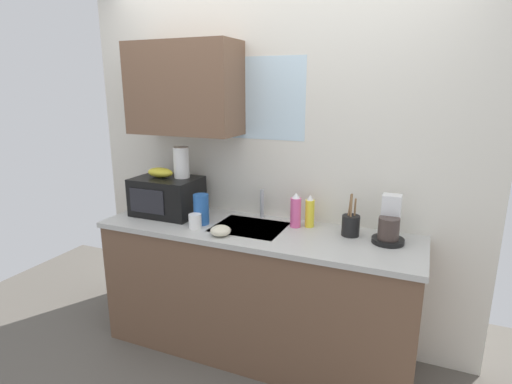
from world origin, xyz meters
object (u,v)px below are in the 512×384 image
microwave (167,196)px  utensil_crock (351,225)px  dish_soap_bottle_pink (296,211)px  coffee_maker (389,225)px  mug_white (195,221)px  banana_bunch (160,172)px  small_bowl (221,231)px  paper_towel_roll (181,163)px  cereal_canister (201,209)px  dish_soap_bottle_yellow (310,212)px

microwave → utensil_crock: 1.32m
utensil_crock → dish_soap_bottle_pink: bearing=176.6°
microwave → utensil_crock: utensil_crock is taller
coffee_maker → mug_white: coffee_maker is taller
banana_bunch → coffee_maker: size_ratio=0.71×
banana_bunch → utensil_crock: (1.36, 0.07, -0.24)m
microwave → dish_soap_bottle_pink: size_ratio=1.98×
coffee_maker → utensil_crock: (-0.23, 0.01, -0.03)m
dish_soap_bottle_pink → small_bowl: 0.52m
microwave → paper_towel_roll: bearing=27.2°
banana_bunch → dish_soap_bottle_pink: bearing=5.3°
coffee_maker → microwave: bearing=-177.8°
banana_bunch → paper_towel_roll: paper_towel_roll is taller
banana_bunch → coffee_maker: (1.59, 0.06, -0.20)m
coffee_maker → mug_white: bearing=-168.3°
utensil_crock → banana_bunch: bearing=-177.1°
coffee_maker → cereal_canister: 1.21m
microwave → coffee_maker: (1.54, 0.06, -0.03)m
banana_bunch → cereal_canister: 0.45m
small_bowl → mug_white: bearing=164.7°
dish_soap_bottle_yellow → mug_white: bearing=-155.0°
dish_soap_bottle_pink → dish_soap_bottle_yellow: (0.09, 0.04, -0.01)m
banana_bunch → utensil_crock: 1.38m
utensil_crock → small_bowl: bearing=-156.8°
paper_towel_roll → mug_white: paper_towel_roll is taller
mug_white → small_bowl: (0.22, -0.06, -0.02)m
paper_towel_roll → dish_soap_bottle_yellow: (0.93, 0.08, -0.28)m
microwave → utensil_crock: size_ratio=1.68×
cereal_canister → microwave: bearing=163.9°
dish_soap_bottle_yellow → paper_towel_roll: bearing=-175.1°
utensil_crock → small_bowl: (-0.75, -0.32, -0.04)m
banana_bunch → small_bowl: banana_bunch is taller
dish_soap_bottle_pink → banana_bunch: bearing=-174.7°
dish_soap_bottle_pink → mug_white: (-0.60, -0.28, -0.06)m
dish_soap_bottle_pink → dish_soap_bottle_yellow: bearing=24.2°
dish_soap_bottle_yellow → small_bowl: dish_soap_bottle_yellow is taller
mug_white → dish_soap_bottle_yellow: bearing=25.0°
paper_towel_roll → dish_soap_bottle_yellow: size_ratio=1.01×
microwave → banana_bunch: 0.18m
paper_towel_roll → utensil_crock: 1.25m
dish_soap_bottle_yellow → cereal_canister: dish_soap_bottle_yellow is taller
coffee_maker → small_bowl: 1.03m
microwave → small_bowl: microwave is taller
dish_soap_bottle_pink → paper_towel_roll: bearing=-177.2°
cereal_canister → mug_white: size_ratio=2.17×
paper_towel_roll → small_bowl: bearing=-32.8°
banana_bunch → utensil_crock: size_ratio=0.73×
paper_towel_roll → coffee_maker: (1.44, 0.01, -0.28)m
mug_white → coffee_maker: bearing=11.7°
microwave → dish_soap_bottle_pink: bearing=5.6°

